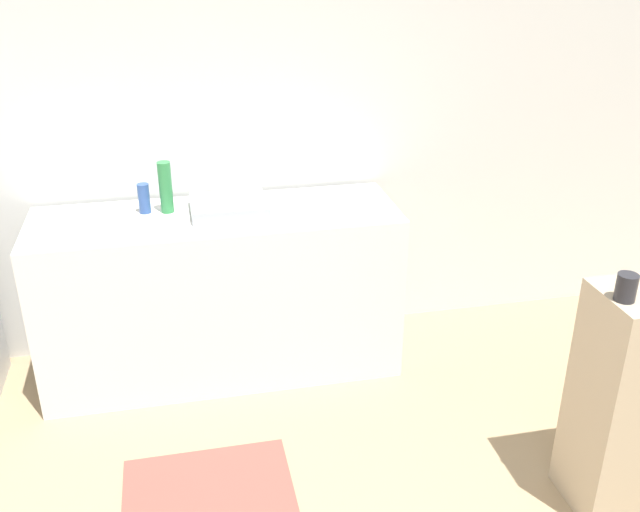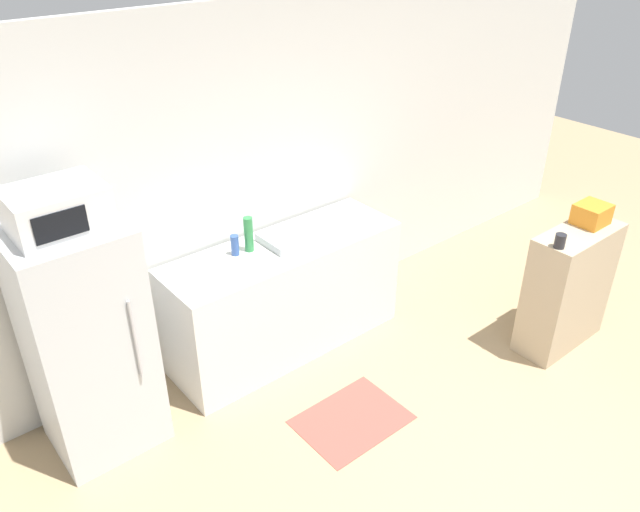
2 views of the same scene
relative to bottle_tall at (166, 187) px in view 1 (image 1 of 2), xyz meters
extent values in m
cube|color=silver|center=(0.31, 0.28, 0.25)|extent=(8.00, 0.06, 2.60)
cube|color=silver|center=(0.24, -0.09, -0.59)|extent=(1.88, 0.61, 0.92)
cube|color=#9EA3A8|center=(0.31, -0.06, -0.10)|extent=(0.39, 0.32, 0.06)
cylinder|color=#2D7F42|center=(0.00, 0.00, 0.00)|extent=(0.07, 0.07, 0.27)
cylinder|color=#2D4C8C|center=(-0.11, 0.01, -0.06)|extent=(0.06, 0.06, 0.15)
cylinder|color=#232328|center=(1.63, -1.49, 0.01)|extent=(0.08, 0.08, 0.10)
cube|color=#99473D|center=(0.07, -1.07, -1.05)|extent=(0.74, 0.55, 0.01)
camera|label=1|loc=(0.05, -3.51, 1.21)|focal=40.00mm
camera|label=2|loc=(-2.12, -3.39, 2.11)|focal=35.00mm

